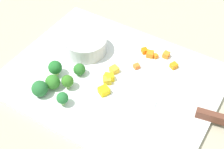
# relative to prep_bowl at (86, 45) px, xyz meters

# --- Properties ---
(ground_plane) EXTENTS (4.00, 4.00, 0.00)m
(ground_plane) POSITION_rel_prep_bowl_xyz_m (-0.11, 0.05, -0.03)
(ground_plane) COLOR #A09880
(cutting_board) EXTENTS (0.50, 0.39, 0.01)m
(cutting_board) POSITION_rel_prep_bowl_xyz_m (-0.11, 0.05, -0.03)
(cutting_board) COLOR white
(cutting_board) RESTS_ON ground_plane
(prep_bowl) EXTENTS (0.11, 0.11, 0.04)m
(prep_bowl) POSITION_rel_prep_bowl_xyz_m (0.00, 0.00, 0.00)
(prep_bowl) COLOR #B9BAB8
(prep_bowl) RESTS_ON cutting_board
(chef_knife) EXTENTS (0.33, 0.08, 0.02)m
(chef_knife) POSITION_rel_prep_bowl_xyz_m (-0.29, 0.05, -0.01)
(chef_knife) COLOR silver
(chef_knife) RESTS_ON cutting_board
(carrot_dice_0) EXTENTS (0.02, 0.02, 0.01)m
(carrot_dice_0) POSITION_rel_prep_bowl_xyz_m (-0.19, -0.09, -0.01)
(carrot_dice_0) COLOR orange
(carrot_dice_0) RESTS_ON cutting_board
(carrot_dice_1) EXTENTS (0.01, 0.01, 0.01)m
(carrot_dice_1) POSITION_rel_prep_bowl_xyz_m (-0.17, -0.07, -0.02)
(carrot_dice_1) COLOR orange
(carrot_dice_1) RESTS_ON cutting_board
(carrot_dice_2) EXTENTS (0.02, 0.02, 0.01)m
(carrot_dice_2) POSITION_rel_prep_bowl_xyz_m (-0.15, -0.07, -0.01)
(carrot_dice_2) COLOR orange
(carrot_dice_2) RESTS_ON cutting_board
(carrot_dice_3) EXTENTS (0.02, 0.02, 0.01)m
(carrot_dice_3) POSITION_rel_prep_bowl_xyz_m (-0.13, -0.07, -0.01)
(carrot_dice_3) COLOR orange
(carrot_dice_3) RESTS_ON cutting_board
(carrot_dice_4) EXTENTS (0.02, 0.02, 0.01)m
(carrot_dice_4) POSITION_rel_prep_bowl_xyz_m (-0.22, -0.06, -0.01)
(carrot_dice_4) COLOR orange
(carrot_dice_4) RESTS_ON cutting_board
(carrot_dice_5) EXTENTS (0.02, 0.02, 0.01)m
(carrot_dice_5) POSITION_rel_prep_bowl_xyz_m (-0.14, -0.01, -0.02)
(carrot_dice_5) COLOR orange
(carrot_dice_5) RESTS_ON cutting_board
(pepper_dice_0) EXTENTS (0.02, 0.02, 0.02)m
(pepper_dice_0) POSITION_rel_prep_bowl_xyz_m (-0.10, 0.03, -0.01)
(pepper_dice_0) COLOR yellow
(pepper_dice_0) RESTS_ON cutting_board
(pepper_dice_1) EXTENTS (0.03, 0.03, 0.02)m
(pepper_dice_1) POSITION_rel_prep_bowl_xyz_m (-0.12, 0.10, -0.01)
(pepper_dice_1) COLOR yellow
(pepper_dice_1) RESTS_ON cutting_board
(pepper_dice_2) EXTENTS (0.02, 0.02, 0.01)m
(pepper_dice_2) POSITION_rel_prep_bowl_xyz_m (-0.10, 0.05, -0.01)
(pepper_dice_2) COLOR yellow
(pepper_dice_2) RESTS_ON cutting_board
(pepper_dice_3) EXTENTS (0.02, 0.02, 0.02)m
(pepper_dice_3) POSITION_rel_prep_bowl_xyz_m (-0.11, 0.07, -0.01)
(pepper_dice_3) COLOR yellow
(pepper_dice_3) RESTS_ON cutting_board
(pepper_dice_4) EXTENTS (0.02, 0.02, 0.02)m
(pepper_dice_4) POSITION_rel_prep_bowl_xyz_m (-0.11, 0.06, -0.01)
(pepper_dice_4) COLOR yellow
(pepper_dice_4) RESTS_ON cutting_board
(broccoli_floret_0) EXTENTS (0.03, 0.03, 0.04)m
(broccoli_floret_0) POSITION_rel_prep_bowl_xyz_m (-0.04, 0.13, 0.00)
(broccoli_floret_0) COLOR #8AAF60
(broccoli_floret_0) RESTS_ON cutting_board
(broccoli_floret_1) EXTENTS (0.03, 0.03, 0.04)m
(broccoli_floret_1) POSITION_rel_prep_bowl_xyz_m (-0.06, 0.17, 0.00)
(broccoli_floret_1) COLOR #82B067
(broccoli_floret_1) RESTS_ON cutting_board
(broccoli_floret_2) EXTENTS (0.03, 0.03, 0.03)m
(broccoli_floret_2) POSITION_rel_prep_bowl_xyz_m (-0.04, 0.08, -0.00)
(broccoli_floret_2) COLOR #92C05C
(broccoli_floret_2) RESTS_ON cutting_board
(broccoli_floret_3) EXTENTS (0.04, 0.04, 0.04)m
(broccoli_floret_3) POSITION_rel_prep_bowl_xyz_m (-0.01, 0.15, -0.00)
(broccoli_floret_3) COLOR #80B95B
(broccoli_floret_3) RESTS_ON cutting_board
(broccoli_floret_4) EXTENTS (0.03, 0.03, 0.04)m
(broccoli_floret_4) POSITION_rel_prep_bowl_xyz_m (0.01, 0.11, 0.00)
(broccoli_floret_4) COLOR #92B559
(broccoli_floret_4) RESTS_ON cutting_board
(broccoli_floret_5) EXTENTS (0.04, 0.04, 0.04)m
(broccoli_floret_5) POSITION_rel_prep_bowl_xyz_m (0.00, 0.18, -0.00)
(broccoli_floret_5) COLOR #86AE5D
(broccoli_floret_5) RESTS_ON cutting_board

